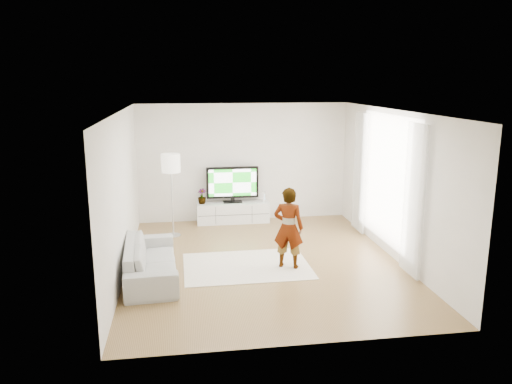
{
  "coord_description": "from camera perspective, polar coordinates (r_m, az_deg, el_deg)",
  "views": [
    {
      "loc": [
        -1.43,
        -8.68,
        3.36
      ],
      "look_at": [
        -0.08,
        0.4,
        1.26
      ],
      "focal_mm": 35.0,
      "sensor_mm": 36.0,
      "label": 1
    }
  ],
  "objects": [
    {
      "name": "player",
      "position": [
        8.96,
        3.73,
        -4.09
      ],
      "size": [
        0.64,
        0.54,
        1.48
      ],
      "primitive_type": "imported",
      "rotation": [
        0.0,
        0.0,
        2.74
      ],
      "color": "#334772",
      "rests_on": "rug"
    },
    {
      "name": "ceiling",
      "position": [
        8.82,
        0.92,
        9.21
      ],
      "size": [
        6.0,
        6.0,
        0.0
      ],
      "primitive_type": "plane",
      "color": "white",
      "rests_on": "wall_back"
    },
    {
      "name": "rug",
      "position": [
        9.24,
        -1.08,
        -8.44
      ],
      "size": [
        2.3,
        1.67,
        0.01
      ],
      "primitive_type": "cube",
      "rotation": [
        0.0,
        0.0,
        0.01
      ],
      "color": "white",
      "rests_on": "floor"
    },
    {
      "name": "wall_left",
      "position": [
        8.97,
        -15.08,
        -0.22
      ],
      "size": [
        0.02,
        6.0,
        2.8
      ],
      "primitive_type": "cube",
      "color": "white",
      "rests_on": "floor"
    },
    {
      "name": "window",
      "position": [
        9.98,
        14.8,
        1.39
      ],
      "size": [
        0.01,
        2.6,
        2.5
      ],
      "primitive_type": "cube",
      "color": "white",
      "rests_on": "wall_right"
    },
    {
      "name": "sofa",
      "position": [
        8.83,
        -11.93,
        -7.61
      ],
      "size": [
        0.97,
        2.21,
        0.63
      ],
      "primitive_type": "imported",
      "rotation": [
        0.0,
        0.0,
        1.63
      ],
      "color": "#A9A9A4",
      "rests_on": "floor"
    },
    {
      "name": "wall_right",
      "position": [
        9.73,
        15.57,
        0.76
      ],
      "size": [
        0.02,
        6.0,
        2.8
      ],
      "primitive_type": "cube",
      "color": "white",
      "rests_on": "floor"
    },
    {
      "name": "floor_lamp",
      "position": [
        10.75,
        -9.7,
        2.85
      ],
      "size": [
        0.4,
        0.4,
        1.8
      ],
      "color": "silver",
      "rests_on": "floor"
    },
    {
      "name": "game_console",
      "position": [
        11.93,
        0.91,
        -0.56
      ],
      "size": [
        0.08,
        0.17,
        0.22
      ],
      "rotation": [
        0.0,
        0.0,
        -0.21
      ],
      "color": "white",
      "rests_on": "media_console"
    },
    {
      "name": "curtain_near",
      "position": [
        8.82,
        17.56,
        -0.93
      ],
      "size": [
        0.04,
        0.7,
        2.6
      ],
      "primitive_type": "cube",
      "color": "white",
      "rests_on": "floor"
    },
    {
      "name": "curtain_far",
      "position": [
        11.16,
        11.79,
        2.2
      ],
      "size": [
        0.04,
        0.7,
        2.6
      ],
      "primitive_type": "cube",
      "color": "white",
      "rests_on": "floor"
    },
    {
      "name": "potted_plant",
      "position": [
        11.77,
        -6.21,
        -0.49
      ],
      "size": [
        0.25,
        0.25,
        0.36
      ],
      "primitive_type": "imported",
      "rotation": [
        0.0,
        0.0,
        -0.33
      ],
      "color": "#3F7238",
      "rests_on": "media_console"
    },
    {
      "name": "wall_front",
      "position": [
        6.18,
        5.42,
        -5.68
      ],
      "size": [
        5.0,
        0.02,
        2.8
      ],
      "primitive_type": "cube",
      "color": "white",
      "rests_on": "floor"
    },
    {
      "name": "wall_back",
      "position": [
        11.93,
        -1.45,
        3.39
      ],
      "size": [
        5.0,
        0.02,
        2.8
      ],
      "primitive_type": "cube",
      "color": "white",
      "rests_on": "floor"
    },
    {
      "name": "media_console",
      "position": [
        11.92,
        -2.66,
        -2.34
      ],
      "size": [
        1.71,
        0.49,
        0.48
      ],
      "color": "white",
      "rests_on": "floor"
    },
    {
      "name": "floor",
      "position": [
        9.42,
        0.86,
        -8.05
      ],
      "size": [
        6.0,
        6.0,
        0.0
      ],
      "primitive_type": "plane",
      "color": "olive",
      "rests_on": "ground"
    },
    {
      "name": "television",
      "position": [
        11.78,
        -2.71,
        1.01
      ],
      "size": [
        1.23,
        0.24,
        0.86
      ],
      "color": "black",
      "rests_on": "media_console"
    }
  ]
}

